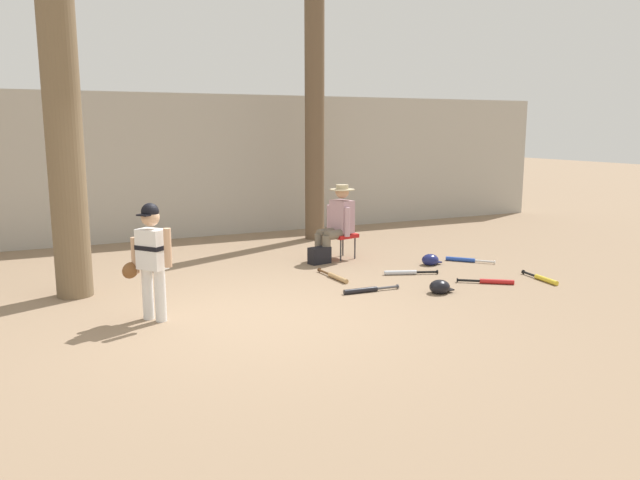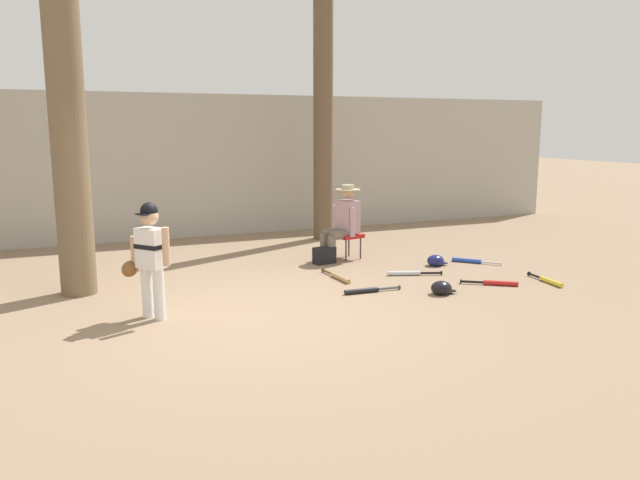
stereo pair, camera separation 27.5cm
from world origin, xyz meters
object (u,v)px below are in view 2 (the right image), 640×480
object	(u,v)px
tree_behind_spectator	(323,122)
bat_yellow_trainer	(549,281)
folding_stool	(348,236)
handbag_beside_stool	(324,255)
young_ballplayer	(150,253)
seated_spectator	(343,220)
bat_aluminum_silver	(408,273)
batting_helmet_navy	(436,261)
tree_near_player	(64,66)
batting_helmet_black	(441,288)
bat_blue_youth	(471,261)
bat_wood_tan	(338,277)
bat_black_composite	(366,290)
bat_red_barrel	(496,283)

from	to	relation	value
tree_behind_spectator	bat_yellow_trainer	world-z (taller)	tree_behind_spectator
folding_stool	handbag_beside_stool	size ratio (longest dim) A/B	1.41
young_ballplayer	seated_spectator	bearing A→B (deg)	31.33
tree_behind_spectator	bat_aluminum_silver	world-z (taller)	tree_behind_spectator
bat_yellow_trainer	batting_helmet_navy	bearing A→B (deg)	117.53
bat_yellow_trainer	batting_helmet_navy	size ratio (longest dim) A/B	2.33
tree_near_player	bat_aluminum_silver	bearing A→B (deg)	-10.77
batting_helmet_black	tree_near_player	bearing A→B (deg)	156.01
tree_near_player	tree_behind_spectator	xyz separation A→B (m)	(4.49, 2.44, -0.63)
young_ballplayer	bat_aluminum_silver	world-z (taller)	young_ballplayer
tree_near_player	bat_blue_youth	bearing A→B (deg)	-4.96
bat_wood_tan	tree_behind_spectator	bearing A→B (deg)	70.06
bat_black_composite	bat_wood_tan	xyz separation A→B (m)	(-0.02, 0.80, 0.00)
folding_stool	bat_black_composite	size ratio (longest dim) A/B	0.61
young_ballplayer	bat_wood_tan	distance (m)	2.88
young_ballplayer	bat_black_composite	distance (m)	2.79
handbag_beside_stool	batting_helmet_black	size ratio (longest dim) A/B	1.06
folding_stool	bat_aluminum_silver	xyz separation A→B (m)	(0.29, -1.42, -0.33)
young_ballplayer	folding_stool	world-z (taller)	young_ballplayer
folding_stool	bat_blue_youth	world-z (taller)	folding_stool
bat_aluminum_silver	folding_stool	bearing A→B (deg)	101.46
young_ballplayer	bat_wood_tan	size ratio (longest dim) A/B	1.60
folding_stool	bat_aluminum_silver	distance (m)	1.48
tree_near_player	bat_black_composite	size ratio (longest dim) A/B	8.10
bat_aluminum_silver	bat_wood_tan	size ratio (longest dim) A/B	0.93
tree_near_player	bat_red_barrel	bearing A→B (deg)	-19.19
bat_aluminum_silver	batting_helmet_navy	size ratio (longest dim) A/B	2.41
bat_red_barrel	batting_helmet_navy	bearing A→B (deg)	92.56
folding_stool	batting_helmet_navy	size ratio (longest dim) A/B	1.52
batting_helmet_black	bat_red_barrel	bearing A→B (deg)	5.24
young_ballplayer	folding_stool	xyz separation A→B (m)	(3.41, 2.04, -0.38)
bat_red_barrel	bat_blue_youth	xyz separation A→B (m)	(0.56, 1.31, -0.00)
tree_behind_spectator	bat_aluminum_silver	distance (m)	3.93
folding_stool	bat_wood_tan	distance (m)	1.47
tree_behind_spectator	young_ballplayer	world-z (taller)	tree_behind_spectator
bat_wood_tan	batting_helmet_navy	world-z (taller)	batting_helmet_navy
handbag_beside_stool	batting_helmet_navy	world-z (taller)	handbag_beside_stool
handbag_beside_stool	bat_yellow_trainer	distance (m)	3.31
folding_stool	batting_helmet_black	xyz separation A→B (m)	(0.14, -2.47, -0.28)
bat_aluminum_silver	handbag_beside_stool	bearing A→B (deg)	123.00
handbag_beside_stool	bat_black_composite	size ratio (longest dim) A/B	0.43
folding_stool	batting_helmet_navy	xyz separation A→B (m)	(1.01, -1.03, -0.29)
handbag_beside_stool	bat_yellow_trainer	world-z (taller)	handbag_beside_stool
bat_blue_youth	bat_wood_tan	size ratio (longest dim) A/B	0.74
tree_near_player	batting_helmet_navy	xyz separation A→B (m)	(5.12, -0.45, -2.75)
bat_red_barrel	bat_wood_tan	bearing A→B (deg)	147.45
young_ballplayer	bat_yellow_trainer	bearing A→B (deg)	-5.80
bat_aluminum_silver	batting_helmet_black	bearing A→B (deg)	-98.17
seated_spectator	handbag_beside_stool	size ratio (longest dim) A/B	3.53
folding_stool	batting_helmet_black	bearing A→B (deg)	-86.84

